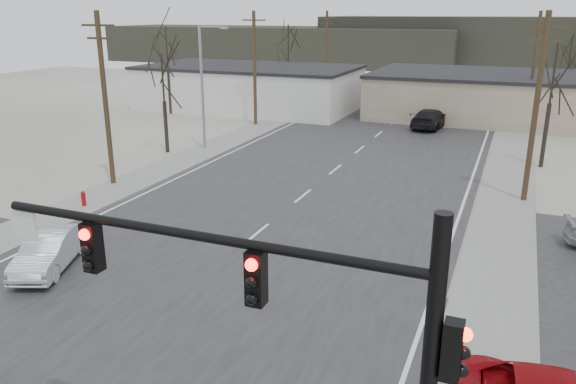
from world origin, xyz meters
name	(u,v)px	position (x,y,z in m)	size (l,w,h in m)	color
ground	(157,316)	(0.00, 0.00, 0.00)	(140.00, 140.00, 0.00)	silver
main_road	(309,191)	(0.00, 15.00, 0.02)	(18.00, 110.00, 0.05)	#262629
cross_road	(157,315)	(0.00, 0.00, 0.02)	(90.00, 10.00, 0.04)	#262629
sidewalk_left	(196,155)	(-10.60, 20.00, 0.03)	(3.00, 90.00, 0.06)	gray
sidewalk_right	(507,188)	(10.60, 20.00, 0.03)	(3.00, 90.00, 0.06)	gray
traffic_signal_mast	(316,339)	(7.89, -6.20, 4.67)	(8.95, 0.43, 7.20)	black
fire_hydrant	(83,199)	(-10.20, 8.00, 0.45)	(0.24, 0.24, 0.87)	#A50C0C
building_left_far	(249,87)	(-16.00, 40.00, 2.26)	(22.30, 12.30, 4.50)	silver
building_right_far	(512,97)	(10.00, 44.00, 2.15)	(26.30, 14.30, 4.30)	tan
upole_left_b	(105,97)	(-11.50, 12.00, 5.22)	(2.20, 0.30, 10.00)	#483421
upole_left_c	(255,67)	(-11.50, 32.00, 5.22)	(2.20, 0.30, 10.00)	#483421
upole_left_d	(326,52)	(-11.50, 52.00, 5.22)	(2.20, 0.30, 10.00)	#483421
upole_right_a	(536,106)	(11.50, 18.00, 5.22)	(2.20, 0.30, 10.00)	#483421
upole_right_b	(534,68)	(11.50, 40.00, 5.22)	(2.20, 0.30, 10.00)	#483421
streetlight_main	(204,81)	(-10.80, 22.00, 5.09)	(2.40, 0.25, 9.00)	gray
tree_left_near	(163,81)	(-13.00, 20.00, 5.23)	(3.30, 3.30, 7.35)	#32271E
tree_right_mid	(553,77)	(12.50, 26.00, 5.93)	(3.74, 3.74, 8.33)	#32271E
tree_left_far	(288,45)	(-14.00, 46.00, 6.28)	(3.96, 3.96, 8.82)	#32271E
tree_right_far	(570,56)	(15.00, 52.00, 5.58)	(3.52, 3.52, 7.84)	#32271E
tree_left_mid	(167,50)	(-22.00, 34.00, 6.28)	(3.96, 3.96, 8.82)	#32271E
hill_left	(278,45)	(-35.00, 92.00, 3.50)	(70.00, 18.00, 7.00)	#333026
hill_center	(553,44)	(15.00, 96.00, 4.50)	(80.00, 18.00, 9.00)	#333026
sedan_crossing	(49,251)	(-6.13, 1.47, 0.79)	(1.57, 4.50, 1.48)	#ACB1B7
car_far_a	(431,118)	(3.59, 36.39, 0.89)	(2.35, 5.79, 1.68)	black
car_far_b	(414,90)	(-1.44, 56.19, 0.76)	(1.68, 4.18, 1.42)	black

